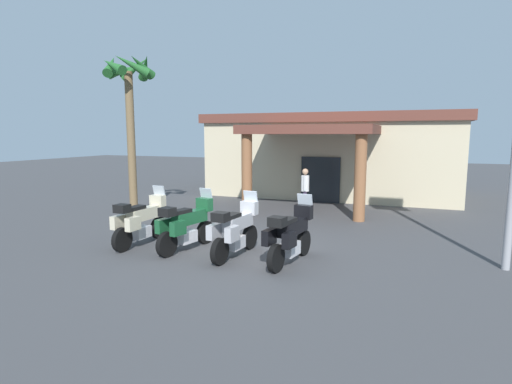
{
  "coord_description": "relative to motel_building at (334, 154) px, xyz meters",
  "views": [
    {
      "loc": [
        4.01,
        -9.64,
        3.12
      ],
      "look_at": [
        -0.91,
        2.98,
        1.2
      ],
      "focal_mm": 28.57,
      "sensor_mm": 36.0,
      "label": 1
    }
  ],
  "objects": [
    {
      "name": "motorcycle_silver",
      "position": [
        -0.16,
        -12.43,
        -1.4
      ],
      "size": [
        0.74,
        2.21,
        1.61
      ],
      "rotation": [
        0.0,
        0.0,
        1.48
      ],
      "color": "black",
      "rests_on": "ground_plane"
    },
    {
      "name": "ground_plane",
      "position": [
        0.02,
        -12.05,
        -2.1
      ],
      "size": [
        80.0,
        80.0,
        0.0
      ],
      "primitive_type": "plane",
      "color": "#424244"
    },
    {
      "name": "motorcycle_black",
      "position": [
        1.31,
        -12.45,
        -1.4
      ],
      "size": [
        0.83,
        2.21,
        1.61
      ],
      "rotation": [
        0.0,
        0.0,
        1.42
      ],
      "color": "black",
      "rests_on": "ground_plane"
    },
    {
      "name": "motorcycle_cream",
      "position": [
        -3.11,
        -12.38,
        -1.4
      ],
      "size": [
        0.73,
        2.21,
        1.61
      ],
      "rotation": [
        0.0,
        0.0,
        1.51
      ],
      "color": "black",
      "rests_on": "ground_plane"
    },
    {
      "name": "palm_tree_roadside",
      "position": [
        -5.84,
        -9.15,
        2.59
      ],
      "size": [
        2.01,
        1.97,
        6.1
      ],
      "color": "brown",
      "rests_on": "ground_plane"
    },
    {
      "name": "motorcycle_green",
      "position": [
        -1.63,
        -12.36,
        -1.4
      ],
      "size": [
        0.88,
        2.2,
        1.61
      ],
      "rotation": [
        0.0,
        0.0,
        1.38
      ],
      "color": "black",
      "rests_on": "ground_plane"
    },
    {
      "name": "pedestrian",
      "position": [
        0.03,
        -6.09,
        -1.06
      ],
      "size": [
        0.32,
        0.52,
        1.79
      ],
      "rotation": [
        0.0,
        0.0,
        3.37
      ],
      "color": "#3F334C",
      "rests_on": "ground_plane"
    },
    {
      "name": "motel_building",
      "position": [
        0.0,
        0.0,
        0.0
      ],
      "size": [
        12.5,
        10.94,
        4.12
      ],
      "rotation": [
        0.0,
        0.0,
        0.01
      ],
      "color": "beige",
      "rests_on": "ground_plane"
    }
  ]
}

